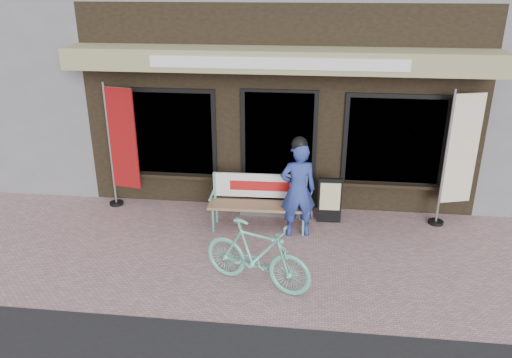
# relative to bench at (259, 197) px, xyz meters

# --- Properties ---
(ground) EXTENTS (70.00, 70.00, 0.00)m
(ground) POSITION_rel_bench_xyz_m (0.26, -1.15, -0.54)
(ground) COLOR #B1878A
(ground) RESTS_ON ground
(storefront) EXTENTS (7.00, 6.77, 6.00)m
(storefront) POSITION_rel_bench_xyz_m (0.26, 3.81, 2.46)
(storefront) COLOR black
(storefront) RESTS_ON ground
(bench) EXTENTS (1.70, 0.48, 0.91)m
(bench) POSITION_rel_bench_xyz_m (0.00, 0.00, 0.00)
(bench) COLOR #64C4AD
(bench) RESTS_ON ground
(person) EXTENTS (0.65, 0.50, 1.70)m
(person) POSITION_rel_bench_xyz_m (0.65, -0.24, 0.30)
(person) COLOR navy
(person) RESTS_ON ground
(bicycle) EXTENTS (1.66, 1.01, 0.96)m
(bicycle) POSITION_rel_bench_xyz_m (0.16, -1.78, -0.05)
(bicycle) COLOR #64C4AD
(bicycle) RESTS_ON ground
(nobori_red) EXTENTS (0.69, 0.29, 2.31)m
(nobori_red) POSITION_rel_bench_xyz_m (-2.54, 0.51, 0.66)
(nobori_red) COLOR gray
(nobori_red) RESTS_ON ground
(nobori_cream) EXTENTS (0.70, 0.34, 2.36)m
(nobori_cream) POSITION_rel_bench_xyz_m (3.27, 0.50, 0.68)
(nobori_cream) COLOR gray
(nobori_cream) RESTS_ON ground
(menu_stand) EXTENTS (0.41, 0.10, 0.81)m
(menu_stand) POSITION_rel_bench_xyz_m (1.19, 0.29, -0.12)
(menu_stand) COLOR black
(menu_stand) RESTS_ON ground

